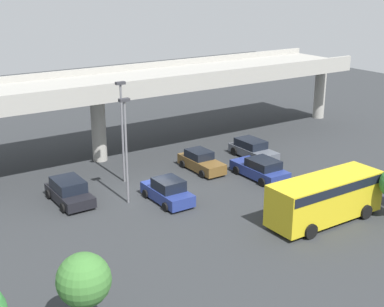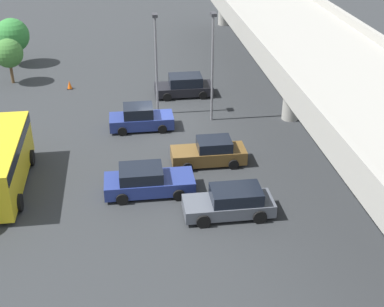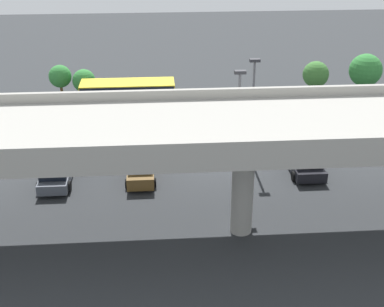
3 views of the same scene
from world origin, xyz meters
TOP-DOWN VIEW (x-y plane):
  - ground_plane at (0.00, 0.00)m, footprint 110.83×110.83m
  - highway_overpass at (0.00, 9.38)m, footprint 52.91×7.52m
  - parked_car_0 at (-5.41, 2.44)m, footprint 2.25×4.47m
  - parked_car_1 at (0.20, -1.23)m, footprint 2.11×4.32m
  - parked_car_2 at (5.64, 2.65)m, footprint 1.99×4.45m
  - parked_car_3 at (8.44, -1.27)m, footprint 2.26×4.90m
  - parked_car_4 at (11.11, 2.85)m, footprint 2.12×4.63m
  - shuttle_bus at (6.83, -9.27)m, footprint 7.91×2.82m
  - lamp_post_near_aisle at (-0.56, 3.80)m, footprint 0.70×0.35m
  - lamp_post_mid_lot at (-2.13, 0.11)m, footprint 0.70×0.35m
  - tree_front_left at (-14.77, -11.78)m, footprint 3.00×3.00m
  - tree_front_centre at (-10.01, -11.36)m, footprint 2.36×2.36m
  - tree_front_right at (10.73, -11.44)m, footprint 2.02×2.02m
  - tree_front_far_right at (12.86, -12.03)m, footprint 2.00×2.00m
  - traffic_cone at (-7.98, -6.58)m, footprint 0.44×0.44m

SIDE VIEW (x-z plane):
  - ground_plane at x=0.00m, z-range 0.00..0.00m
  - traffic_cone at x=-7.98m, z-range -0.02..0.68m
  - parked_car_2 at x=5.64m, z-range -0.07..1.52m
  - parked_car_4 at x=11.11m, z-range -0.03..1.49m
  - parked_car_3 at x=8.44m, z-range -0.05..1.52m
  - parked_car_1 at x=0.20m, z-range -0.09..1.59m
  - parked_car_0 at x=-5.41m, z-range -0.05..1.57m
  - shuttle_bus at x=6.83m, z-range 0.28..3.16m
  - tree_front_right at x=10.73m, z-range 0.68..4.08m
  - tree_front_centre at x=-10.01m, z-range 0.67..4.38m
  - tree_front_far_right at x=12.86m, z-range 0.81..4.47m
  - tree_front_left at x=-14.77m, z-range 0.59..4.77m
  - lamp_post_mid_lot at x=-2.13m, z-range 0.67..7.93m
  - lamp_post_near_aisle at x=-0.56m, z-range 0.68..8.27m
  - highway_overpass at x=0.00m, z-range 2.41..9.56m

